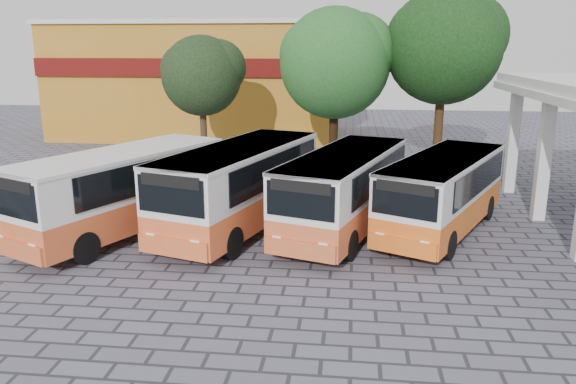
# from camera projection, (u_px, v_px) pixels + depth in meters

# --- Properties ---
(ground) EXTENTS (90.00, 90.00, 0.00)m
(ground) POSITION_uv_depth(u_px,v_px,m) (331.00, 271.00, 16.98)
(ground) COLOR #565561
(ground) RESTS_ON ground
(shophouse_block) EXTENTS (20.40, 10.40, 8.30)m
(shophouse_block) POSITION_uv_depth(u_px,v_px,m) (199.00, 79.00, 42.12)
(shophouse_block) COLOR #B3731B
(shophouse_block) RESTS_ON ground
(bus_far_left) EXTENTS (5.81, 8.98, 3.01)m
(bus_far_left) POSITION_uv_depth(u_px,v_px,m) (122.00, 187.00, 19.90)
(bus_far_left) COLOR #D55829
(bus_far_left) RESTS_ON ground
(bus_centre_left) EXTENTS (5.03, 9.12, 3.10)m
(bus_centre_left) POSITION_uv_depth(u_px,v_px,m) (241.00, 182.00, 20.40)
(bus_centre_left) COLOR orange
(bus_centre_left) RESTS_ON ground
(bus_centre_right) EXTENTS (4.85, 8.63, 2.92)m
(bus_centre_right) POSITION_uv_depth(u_px,v_px,m) (345.00, 187.00, 20.12)
(bus_centre_right) COLOR #D75C2E
(bus_centre_right) RESTS_ON ground
(bus_far_right) EXTENTS (5.50, 8.32, 2.79)m
(bus_far_right) POSITION_uv_depth(u_px,v_px,m) (443.00, 190.00, 20.08)
(bus_far_right) COLOR orange
(bus_far_right) RESTS_ON ground
(tree_left) EXTENTS (4.68, 4.46, 7.21)m
(tree_left) POSITION_uv_depth(u_px,v_px,m) (203.00, 73.00, 31.24)
(tree_left) COLOR #4A3320
(tree_left) RESTS_ON ground
(tree_middle) EXTENTS (6.18, 5.88, 8.64)m
(tree_middle) POSITION_uv_depth(u_px,v_px,m) (336.00, 60.00, 29.76)
(tree_middle) COLOR black
(tree_middle) RESTS_ON ground
(tree_right) EXTENTS (6.33, 6.03, 9.56)m
(tree_right) POSITION_uv_depth(u_px,v_px,m) (445.00, 43.00, 29.28)
(tree_right) COLOR #442A14
(tree_right) RESTS_ON ground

